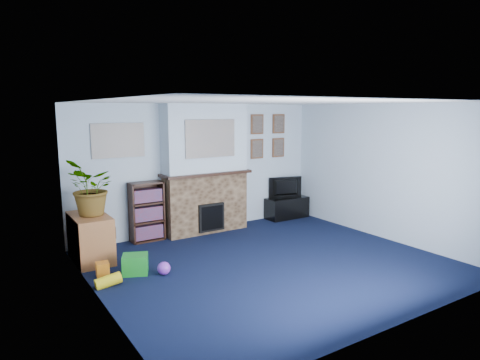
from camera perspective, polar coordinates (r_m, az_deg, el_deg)
floor at (r=6.59m, az=4.08°, el=-11.02°), size 5.00×4.50×0.01m
ceiling at (r=6.18m, az=4.34°, el=10.34°), size 5.00×4.50×0.01m
wall_back at (r=8.16m, az=-5.32°, el=1.63°), size 5.00×0.04×2.40m
wall_front at (r=4.71m, az=20.91°, el=-4.66°), size 5.00×0.04×2.40m
wall_left at (r=5.20m, az=-18.46°, el=-3.25°), size 0.04×4.50×2.40m
wall_right at (r=8.01m, az=18.66°, el=1.03°), size 0.04×4.50×2.40m
chimney_breast at (r=7.99m, az=-4.65°, el=1.35°), size 1.72×0.50×2.40m
collage_main at (r=7.74m, az=-3.96°, el=5.54°), size 1.00×0.03×0.68m
collage_left at (r=7.51m, az=-15.93°, el=5.09°), size 0.90×0.03×0.58m
portrait_tl at (r=8.75m, az=2.29°, el=7.44°), size 0.30×0.03×0.40m
portrait_tr at (r=9.08m, az=5.16°, el=7.48°), size 0.30×0.03×0.40m
portrait_bl at (r=8.78m, az=2.27°, el=4.18°), size 0.30×0.03×0.40m
portrait_br at (r=9.11m, az=5.12°, el=4.33°), size 0.30×0.03×0.40m
tv_stand at (r=9.21m, az=6.26°, el=-3.66°), size 0.93×0.39×0.44m
television at (r=9.14m, az=6.23°, el=-0.99°), size 0.75×0.28×0.43m
bookshelf at (r=7.71m, az=-12.34°, el=-4.30°), size 0.58×0.28×1.05m
sideboard at (r=6.97m, az=-19.32°, el=-7.36°), size 0.51×0.92×0.72m
potted_plant at (r=6.75m, az=-19.17°, el=-0.97°), size 0.74×0.83×0.85m
mantel_clock at (r=7.91m, az=-4.90°, el=1.54°), size 0.11×0.06×0.15m
mantel_candle at (r=8.05m, az=-3.00°, el=1.77°), size 0.05×0.05×0.17m
mantel_teddy at (r=7.72m, az=-7.77°, el=1.25°), size 0.12×0.12×0.12m
mantel_can at (r=8.31m, az=-0.09°, el=1.87°), size 0.06×0.06×0.12m
green_crate at (r=6.32m, az=-13.79°, el=-10.84°), size 0.43×0.39×0.28m
toy_ball at (r=6.21m, az=-10.11°, el=-11.54°), size 0.19×0.19×0.19m
toy_block at (r=6.33m, az=-17.86°, el=-11.25°), size 0.19×0.19×0.21m
toy_tube at (r=6.01m, az=-17.16°, el=-12.75°), size 0.35×0.16×0.20m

